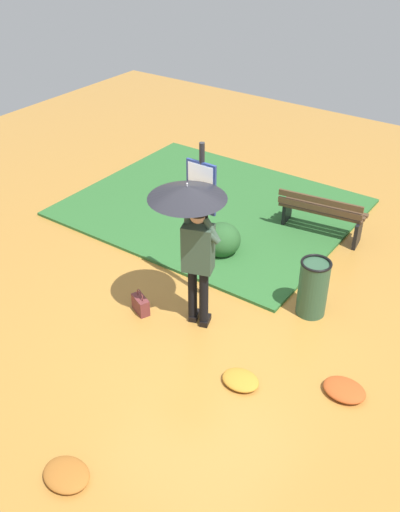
{
  "coord_description": "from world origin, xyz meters",
  "views": [
    {
      "loc": [
        -3.21,
        4.7,
        4.95
      ],
      "look_at": [
        0.37,
        -0.39,
        0.85
      ],
      "focal_mm": 39.78,
      "sensor_mm": 36.0,
      "label": 1
    }
  ],
  "objects_px": {
    "handbag": "(141,304)",
    "info_sign_post": "(201,205)",
    "park_bench": "(321,214)",
    "trash_bin": "(313,288)",
    "person_with_umbrella": "(192,221)"
  },
  "relations": [
    {
      "from": "info_sign_post",
      "to": "park_bench",
      "type": "xyz_separation_m",
      "value": [
        -0.68,
        -2.48,
        -1.04
      ]
    },
    {
      "from": "trash_bin",
      "to": "park_bench",
      "type": "bearing_deg",
      "value": -68.07
    },
    {
      "from": "handbag",
      "to": "trash_bin",
      "type": "distance_m",
      "value": 2.35
    },
    {
      "from": "person_with_umbrella",
      "to": "info_sign_post",
      "type": "relative_size",
      "value": 0.89
    },
    {
      "from": "person_with_umbrella",
      "to": "info_sign_post",
      "type": "xyz_separation_m",
      "value": [
        0.25,
        -0.56,
        -0.11
      ]
    },
    {
      "from": "park_bench",
      "to": "trash_bin",
      "type": "distance_m",
      "value": 2.12
    },
    {
      "from": "info_sign_post",
      "to": "park_bench",
      "type": "height_order",
      "value": "info_sign_post"
    },
    {
      "from": "person_with_umbrella",
      "to": "trash_bin",
      "type": "height_order",
      "value": "person_with_umbrella"
    },
    {
      "from": "info_sign_post",
      "to": "trash_bin",
      "type": "relative_size",
      "value": 2.76
    },
    {
      "from": "park_bench",
      "to": "trash_bin",
      "type": "height_order",
      "value": "trash_bin"
    },
    {
      "from": "handbag",
      "to": "info_sign_post",
      "type": "bearing_deg",
      "value": -118.07
    },
    {
      "from": "handbag",
      "to": "trash_bin",
      "type": "relative_size",
      "value": 0.44
    },
    {
      "from": "park_bench",
      "to": "trash_bin",
      "type": "bearing_deg",
      "value": 111.93
    },
    {
      "from": "info_sign_post",
      "to": "park_bench",
      "type": "relative_size",
      "value": 1.64
    },
    {
      "from": "handbag",
      "to": "park_bench",
      "type": "relative_size",
      "value": 0.26
    }
  ]
}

